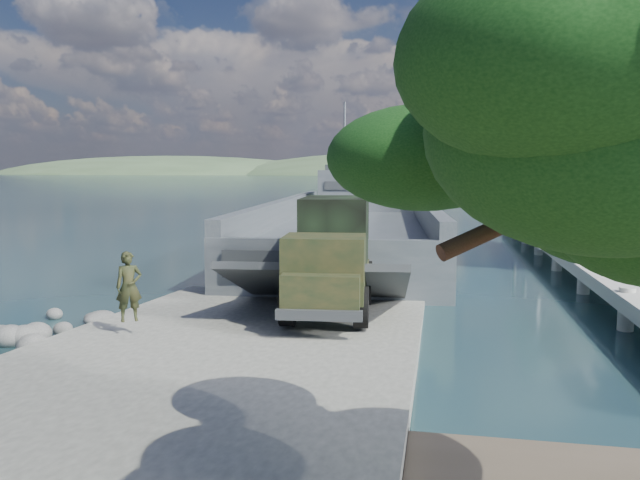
# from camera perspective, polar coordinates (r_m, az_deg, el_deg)

# --- Properties ---
(ground) EXTENTS (1400.00, 1400.00, 0.00)m
(ground) POSITION_cam_1_polar(r_m,az_deg,el_deg) (18.56, -6.81, -9.61)
(ground) COLOR #1A3A40
(ground) RESTS_ON ground
(boat_ramp) EXTENTS (10.00, 18.00, 0.50)m
(boat_ramp) POSITION_cam_1_polar(r_m,az_deg,el_deg) (17.58, -7.82, -9.69)
(boat_ramp) COLOR slate
(boat_ramp) RESTS_ON ground
(shoreline_rocks) EXTENTS (3.20, 5.60, 0.90)m
(shoreline_rocks) POSITION_cam_1_polar(r_m,az_deg,el_deg) (21.63, -22.39, -7.73)
(shoreline_rocks) COLOR #565653
(shoreline_rocks) RESTS_ON ground
(distant_headlands) EXTENTS (1000.00, 240.00, 48.00)m
(distant_headlands) POSITION_cam_1_polar(r_m,az_deg,el_deg) (578.72, 15.33, 5.76)
(distant_headlands) COLOR #3F5736
(distant_headlands) RESTS_ON ground
(pier) EXTENTS (6.40, 44.00, 6.10)m
(pier) POSITION_cam_1_polar(r_m,az_deg,el_deg) (36.71, 22.64, 0.47)
(pier) COLOR #BAB8AE
(pier) RESTS_ON ground
(landing_craft) EXTENTS (12.21, 38.57, 11.29)m
(landing_craft) POSITION_cam_1_polar(r_m,az_deg,el_deg) (39.70, 2.96, 0.40)
(landing_craft) COLOR #424A4E
(landing_craft) RESTS_ON ground
(military_truck) EXTENTS (3.14, 8.04, 3.64)m
(military_truck) POSITION_cam_1_polar(r_m,az_deg,el_deg) (20.97, 1.12, -1.24)
(military_truck) COLOR black
(military_truck) RESTS_ON boat_ramp
(soldier) EXTENTS (0.86, 0.79, 1.96)m
(soldier) POSITION_cam_1_polar(r_m,az_deg,el_deg) (18.32, -17.03, -5.29)
(soldier) COLOR black
(soldier) RESTS_ON boat_ramp
(sailboat_near) EXTENTS (3.48, 6.47, 7.56)m
(sailboat_near) POSITION_cam_1_polar(r_m,az_deg,el_deg) (52.04, 25.38, 0.65)
(sailboat_near) COLOR silver
(sailboat_near) RESTS_ON ground
(sailboat_far) EXTENTS (2.66, 5.23, 6.12)m
(sailboat_far) POSITION_cam_1_polar(r_m,az_deg,el_deg) (55.77, 25.74, 0.91)
(sailboat_far) COLOR silver
(sailboat_far) RESTS_ON ground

